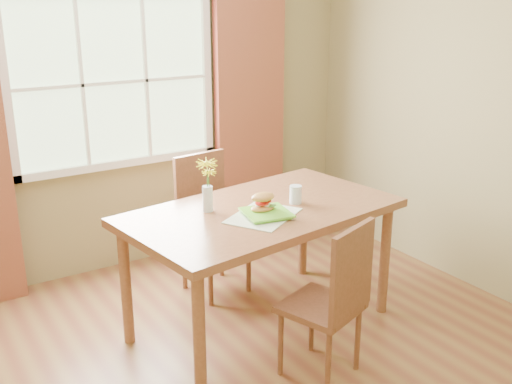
{
  "coord_description": "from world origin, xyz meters",
  "views": [
    {
      "loc": [
        -1.55,
        -2.54,
        2.12
      ],
      "look_at": [
        0.33,
        0.4,
        0.98
      ],
      "focal_mm": 42.0,
      "sensor_mm": 36.0,
      "label": 1
    }
  ],
  "objects": [
    {
      "name": "placemat",
      "position": [
        0.33,
        0.32,
        0.84
      ],
      "size": [
        0.55,
        0.51,
        0.01
      ],
      "primitive_type": "cube",
      "rotation": [
        0.0,
        0.0,
        0.52
      ],
      "color": "beige",
      "rests_on": "dining_table"
    },
    {
      "name": "room",
      "position": [
        0.0,
        0.0,
        1.35
      ],
      "size": [
        4.24,
        3.84,
        2.74
      ],
      "color": "brown",
      "rests_on": "ground"
    },
    {
      "name": "dining_table",
      "position": [
        0.4,
        0.45,
        0.75
      ],
      "size": [
        1.84,
        1.19,
        0.84
      ],
      "rotation": [
        0.0,
        0.0,
        0.13
      ],
      "color": "brown",
      "rests_on": "room"
    },
    {
      "name": "chair_near",
      "position": [
        0.43,
        -0.25,
        0.53
      ],
      "size": [
        0.51,
        0.51,
        0.96
      ],
      "rotation": [
        0.0,
        0.0,
        0.33
      ],
      "color": "brown",
      "rests_on": "room"
    },
    {
      "name": "plate",
      "position": [
        0.35,
        0.31,
        0.85
      ],
      "size": [
        0.32,
        0.32,
        0.01
      ],
      "primitive_type": "cube",
      "rotation": [
        0.0,
        0.0,
        -0.19
      ],
      "color": "#68C932",
      "rests_on": "placemat"
    },
    {
      "name": "chair_far",
      "position": [
        0.4,
        1.16,
        0.56
      ],
      "size": [
        0.47,
        0.47,
        1.03
      ],
      "rotation": [
        0.0,
        0.0,
        0.11
      ],
      "color": "brown",
      "rests_on": "room"
    },
    {
      "name": "water_glass",
      "position": [
        0.64,
        0.41,
        0.9
      ],
      "size": [
        0.08,
        0.08,
        0.12
      ],
      "color": "silver",
      "rests_on": "dining_table"
    },
    {
      "name": "flower_vase",
      "position": [
        0.09,
        0.59,
        1.04
      ],
      "size": [
        0.14,
        0.14,
        0.33
      ],
      "color": "silver",
      "rests_on": "dining_table"
    },
    {
      "name": "window",
      "position": [
        0.0,
        1.87,
        1.5
      ],
      "size": [
        1.62,
        0.06,
        1.32
      ],
      "color": "#AACB99",
      "rests_on": "room"
    },
    {
      "name": "croissant_sandwich",
      "position": [
        0.35,
        0.35,
        0.92
      ],
      "size": [
        0.17,
        0.11,
        0.12
      ],
      "rotation": [
        0.0,
        0.0,
        -0.01
      ],
      "color": "#D48648",
      "rests_on": "plate"
    },
    {
      "name": "curtain_right",
      "position": [
        1.15,
        1.78,
        1.1
      ],
      "size": [
        0.65,
        0.08,
        2.2
      ],
      "primitive_type": "cube",
      "color": "maroon",
      "rests_on": "room"
    }
  ]
}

